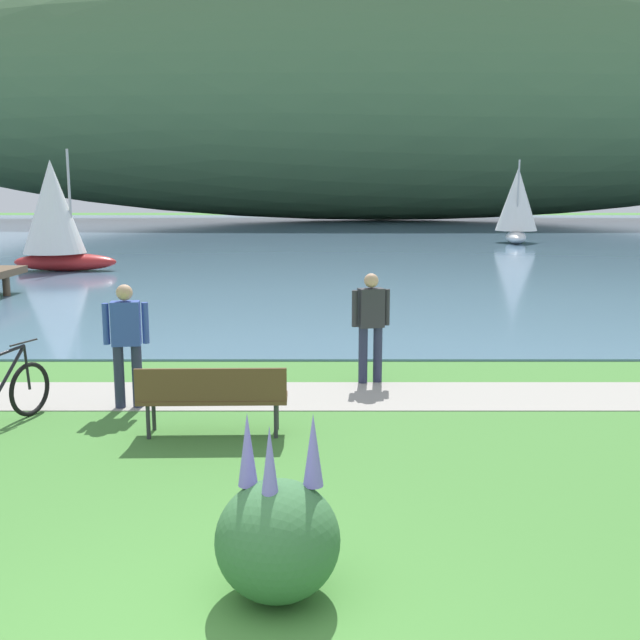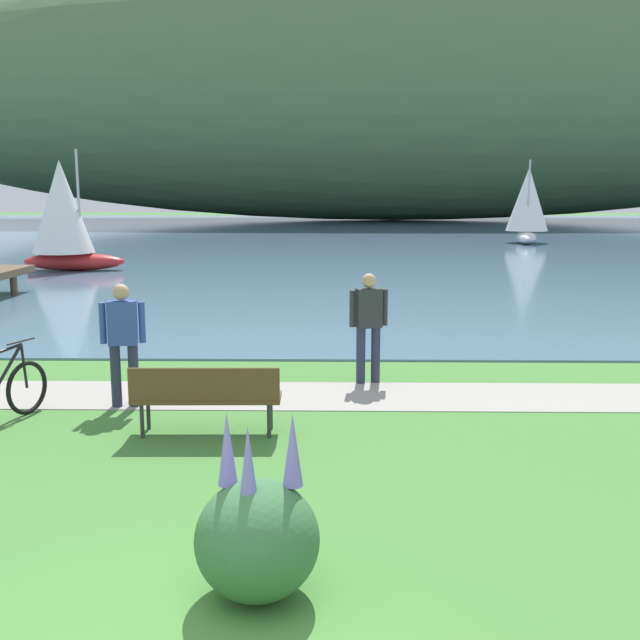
{
  "view_description": "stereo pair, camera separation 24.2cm",
  "coord_description": "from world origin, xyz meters",
  "views": [
    {
      "loc": [
        0.8,
        -3.99,
        2.93
      ],
      "look_at": [
        0.84,
        7.07,
        1.0
      ],
      "focal_mm": 41.3,
      "sensor_mm": 36.0,
      "label": 1
    },
    {
      "loc": [
        1.05,
        -3.98,
        2.93
      ],
      "look_at": [
        0.84,
        7.07,
        1.0
      ],
      "focal_mm": 41.3,
      "sensor_mm": 36.0,
      "label": 2
    }
  ],
  "objects": [
    {
      "name": "park_bench_near_camera",
      "position": [
        -0.5,
        4.59,
        0.52
      ],
      "size": [
        1.81,
        0.52,
        0.88
      ],
      "color": "brown",
      "rests_on": "ground"
    },
    {
      "name": "person_on_the_grass",
      "position": [
        -1.82,
        5.77,
        0.98
      ],
      "size": [
        0.6,
        0.27,
        1.71
      ],
      "color": "#282D47",
      "rests_on": "ground"
    },
    {
      "name": "bay_water",
      "position": [
        0.0,
        48.57,
        0.02
      ],
      "size": [
        180.0,
        80.0,
        0.04
      ],
      "primitive_type": "cube",
      "color": "#5B7F9E",
      "rests_on": "ground"
    },
    {
      "name": "echium_bush_closest_to_camera",
      "position": [
        0.5,
        0.99,
        0.47
      ],
      "size": [
        0.91,
        0.91,
        1.38
      ],
      "color": "#386B3D",
      "rests_on": "ground"
    },
    {
      "name": "person_at_shoreline",
      "position": [
        1.58,
        7.12,
        0.98
      ],
      "size": [
        0.59,
        0.31,
        1.71
      ],
      "color": "#282D47",
      "rests_on": "ground"
    },
    {
      "name": "distant_hillside",
      "position": [
        6.97,
        72.82,
        12.56
      ],
      "size": [
        114.78,
        28.0,
        25.05
      ],
      "primitive_type": "ellipsoid",
      "color": "#4C7047",
      "rests_on": "bay_water"
    },
    {
      "name": "sailboat_mid_bay",
      "position": [
        -8.91,
        23.12,
        2.12
      ],
      "size": [
        3.77,
        2.26,
        4.41
      ],
      "color": "#B22323",
      "rests_on": "bay_water"
    },
    {
      "name": "sailboat_nearest_to_shore",
      "position": [
        12.03,
        38.35,
        2.23
      ],
      "size": [
        2.8,
        4.1,
        4.65
      ],
      "color": "white",
      "rests_on": "bay_water"
    },
    {
      "name": "shoreline_path",
      "position": [
        0.0,
        6.35,
        0.01
      ],
      "size": [
        60.0,
        1.5,
        0.01
      ],
      "primitive_type": "cube",
      "color": "#A39E93",
      "rests_on": "ground"
    }
  ]
}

